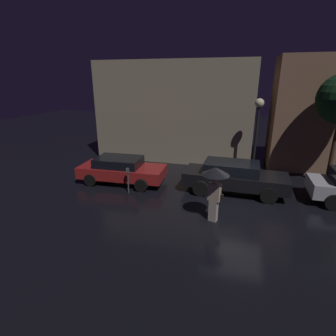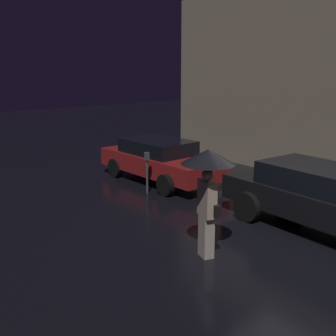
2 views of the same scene
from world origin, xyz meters
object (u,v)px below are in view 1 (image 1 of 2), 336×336
at_px(pedestrian_with_umbrella, 215,180).
at_px(parking_meter, 128,178).
at_px(street_lamp_near, 258,121).
at_px(parked_car_black, 234,176).
at_px(parked_car_red, 121,169).

relative_size(pedestrian_with_umbrella, parking_meter, 1.75).
xyz_separation_m(pedestrian_with_umbrella, street_lamp_near, (1.55, 5.34, 1.37)).
relative_size(parked_car_black, parking_meter, 3.95).
height_order(parking_meter, street_lamp_near, street_lamp_near).
bearing_deg(parked_car_black, pedestrian_with_umbrella, -100.03).
xyz_separation_m(parked_car_red, pedestrian_with_umbrella, (4.88, -2.67, 0.92)).
relative_size(pedestrian_with_umbrella, street_lamp_near, 0.51).
bearing_deg(parked_car_black, parked_car_red, -175.51).
distance_m(parked_car_red, street_lamp_near, 7.33).
bearing_deg(parked_car_red, parked_car_black, 0.24).
bearing_deg(street_lamp_near, parked_car_red, -157.40).
relative_size(parked_car_red, pedestrian_with_umbrella, 2.08).
xyz_separation_m(parked_car_red, street_lamp_near, (6.43, 2.68, 2.29)).
height_order(pedestrian_with_umbrella, parking_meter, pedestrian_with_umbrella).
bearing_deg(parking_meter, parked_car_black, 16.26).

